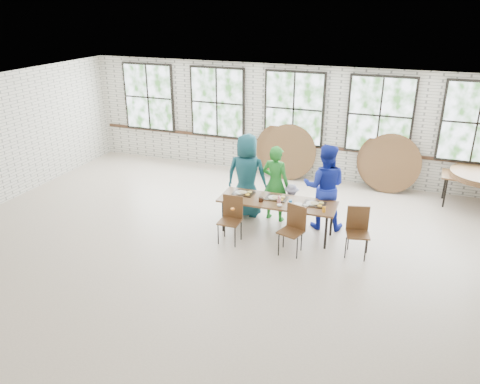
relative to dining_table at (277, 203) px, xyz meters
The scene contains 11 objects.
room 3.73m from the dining_table, 99.94° to the left, with size 12.00×12.00×12.00m.
dining_table is the anchor object (origin of this frame).
chair_near_left 0.99m from the dining_table, 141.79° to the right, with size 0.42×0.41×0.95m.
chair_near_right 0.81m from the dining_table, 50.34° to the right, with size 0.52×0.51×0.95m.
chair_spare 1.69m from the dining_table, ahead, with size 0.51×0.49×0.95m.
adult_teal 1.14m from the dining_table, 144.18° to the left, with size 0.92×0.60×1.88m, color navy.
adult_green 0.71m from the dining_table, 110.29° to the left, with size 0.62×0.41×1.70m, color #217F29.
toddler 0.71m from the dining_table, 78.57° to the left, with size 0.56×0.32×0.87m, color #1F1542.
adult_blue 1.08m from the dining_table, 38.14° to the left, with size 0.89×0.70×1.84m, color #1728A4.
tabletop_clutter 0.17m from the dining_table, 12.61° to the right, with size 2.03×0.58×0.11m.
round_tops_leaning 3.36m from the dining_table, 79.87° to the left, with size 4.34×0.48×1.48m.
Camera 1 is at (2.99, -7.52, 4.54)m, focal length 35.00 mm.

